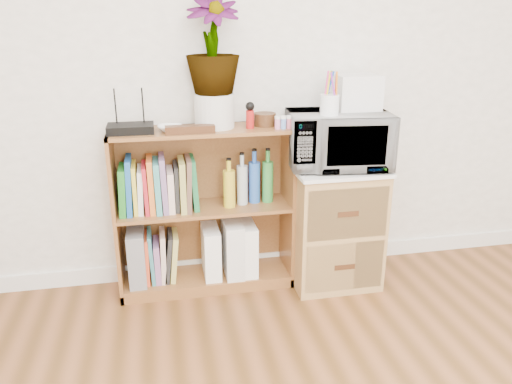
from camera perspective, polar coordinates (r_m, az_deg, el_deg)
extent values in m
cube|color=white|center=(3.22, 0.38, -7.82)|extent=(4.00, 0.02, 0.10)
cube|color=brown|center=(2.87, -5.89, -2.11)|extent=(1.00, 0.30, 0.95)
cube|color=#9E7542|center=(3.01, 8.74, -3.78)|extent=(0.50, 0.45, 0.70)
imported|color=white|center=(2.83, 9.35, 5.92)|extent=(0.59, 0.44, 0.31)
cylinder|color=white|center=(2.70, 8.40, 9.82)|extent=(0.10, 0.10, 0.11)
cube|color=silver|center=(2.90, 11.38, 11.13)|extent=(0.24, 0.20, 0.19)
cube|color=black|center=(2.70, -14.14, 7.05)|extent=(0.24, 0.16, 0.04)
imported|color=white|center=(2.69, -9.80, 7.18)|extent=(0.13, 0.13, 0.03)
cylinder|color=silver|center=(2.74, -4.79, 9.24)|extent=(0.22, 0.22, 0.18)
imported|color=#347F32|center=(2.70, -4.99, 16.37)|extent=(0.28, 0.28, 0.50)
cube|color=#34190E|center=(2.62, -7.55, 7.10)|extent=(0.26, 0.06, 0.04)
cylinder|color=#A41414|center=(2.72, -0.69, 8.30)|extent=(0.04, 0.04, 0.10)
cylinder|color=#331C0E|center=(2.79, 1.02, 8.30)|extent=(0.12, 0.12, 0.07)
cube|color=pink|center=(2.71, 3.15, 7.77)|extent=(0.11, 0.04, 0.05)
cube|color=gray|center=(2.96, -13.45, -7.06)|extent=(0.10, 0.25, 0.32)
cube|color=white|center=(2.97, -5.16, -6.75)|extent=(0.09, 0.24, 0.30)
cube|color=silver|center=(2.97, -2.70, -6.28)|extent=(0.10, 0.26, 0.33)
cube|color=white|center=(2.99, -1.10, -6.33)|extent=(0.10, 0.25, 0.31)
cube|color=#217D26|center=(2.81, -14.99, 0.24)|extent=(0.05, 0.20, 0.26)
cube|color=#1B56A2|center=(2.80, -14.30, 0.76)|extent=(0.04, 0.20, 0.31)
cube|color=yellow|center=(2.81, -13.67, 0.41)|extent=(0.02, 0.20, 0.27)
cube|color=silver|center=(2.81, -13.06, 0.22)|extent=(0.04, 0.20, 0.25)
cube|color=#B71F2C|center=(2.81, -12.49, 0.47)|extent=(0.03, 0.20, 0.27)
cube|color=orange|center=(2.80, -11.91, 0.84)|extent=(0.03, 0.20, 0.30)
cube|color=teal|center=(2.80, -11.20, 0.76)|extent=(0.03, 0.20, 0.29)
cube|color=slate|center=(2.80, -10.51, 1.01)|extent=(0.04, 0.20, 0.31)
cube|color=beige|center=(2.81, -9.73, 0.28)|extent=(0.03, 0.20, 0.23)
cube|color=#292929|center=(2.81, -9.08, 0.57)|extent=(0.02, 0.20, 0.26)
cube|color=#A7A34D|center=(2.80, -8.46, 0.92)|extent=(0.03, 0.20, 0.29)
cube|color=brown|center=(2.80, -7.78, 1.05)|extent=(0.04, 0.20, 0.30)
cube|color=#1E713E|center=(2.81, -7.13, 1.02)|extent=(0.04, 0.20, 0.29)
cylinder|color=gold|center=(2.83, -3.18, 1.14)|extent=(0.07, 0.07, 0.27)
cylinder|color=#AAB8C0|center=(2.84, -1.59, 1.43)|extent=(0.06, 0.06, 0.29)
cylinder|color=blue|center=(2.85, -0.12, 1.65)|extent=(0.07, 0.07, 0.31)
cylinder|color=#318938|center=(2.86, 1.39, 1.75)|extent=(0.06, 0.06, 0.31)
cube|color=#E64D28|center=(2.97, -12.31, -7.33)|extent=(0.02, 0.19, 0.28)
cube|color=teal|center=(2.96, -11.85, -7.15)|extent=(0.03, 0.19, 0.30)
cube|color=#8C5E8D|center=(2.98, -11.21, -7.63)|extent=(0.04, 0.19, 0.24)
cube|color=beige|center=(2.96, -10.57, -7.13)|extent=(0.03, 0.19, 0.29)
cube|color=black|center=(2.97, -9.98, -7.15)|extent=(0.06, 0.19, 0.28)
cube|color=tan|center=(2.97, -9.37, -7.15)|extent=(0.06, 0.19, 0.28)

